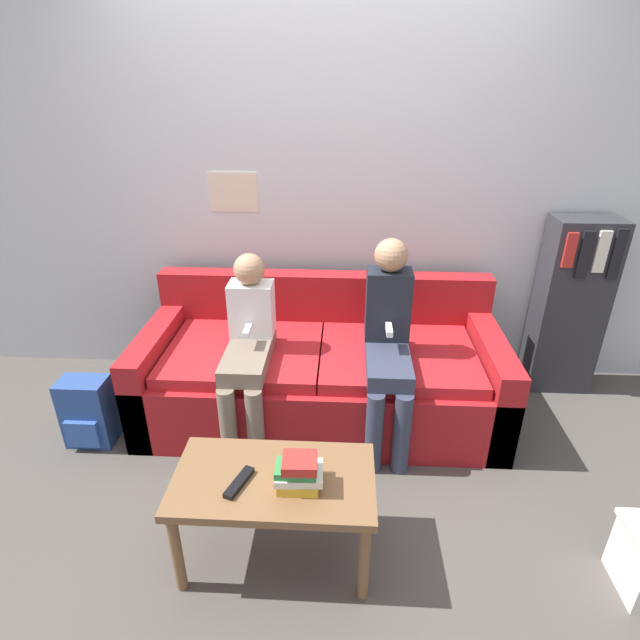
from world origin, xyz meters
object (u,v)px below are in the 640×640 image
tv_remote (239,482)px  backpack (88,412)px  person_left (248,342)px  bookshelf (569,307)px  coffee_table (274,488)px  couch (321,372)px  person_right (388,337)px

tv_remote → backpack: (-1.01, 0.73, -0.25)m
person_left → bookshelf: bookshelf is taller
coffee_table → backpack: coffee_table is taller
tv_remote → coffee_table: bearing=41.2°
coffee_table → person_left: size_ratio=0.79×
person_left → backpack: bearing=-169.7°
coffee_table → couch: bearing=82.7°
bookshelf → person_right: bearing=-154.1°
person_right → backpack: person_right is taller
backpack → bookshelf: bearing=14.9°
person_left → person_right: 0.75m
person_left → bookshelf: 2.01m
backpack → person_right: bearing=6.1°
person_right → bookshelf: 1.30m
coffee_table → backpack: size_ratio=2.03×
person_left → person_right: bearing=1.1°
person_right → coffee_table: bearing=-120.3°
coffee_table → person_left: person_left is taller
person_left → bookshelf: size_ratio=0.91×
bookshelf → tv_remote: bearing=-140.6°
coffee_table → backpack: bearing=149.0°
bookshelf → backpack: size_ratio=2.84×
person_left → tv_remote: person_left is taller
coffee_table → person_left: 0.90m
couch → person_left: 0.54m
coffee_table → tv_remote: 0.15m
coffee_table → tv_remote: size_ratio=4.65×
person_left → person_right: (0.75, 0.01, 0.05)m
person_left → bookshelf: (1.92, 0.58, -0.01)m
tv_remote → person_right: bearing=75.6°
person_left → backpack: 0.98m
couch → tv_remote: couch is taller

